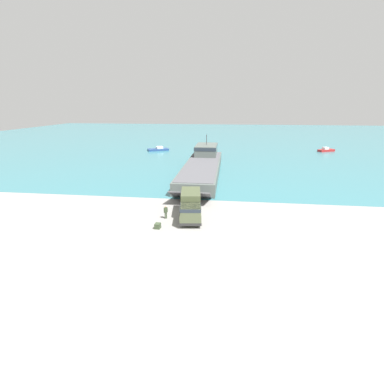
# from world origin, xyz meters

# --- Properties ---
(ground_plane) EXTENTS (240.00, 240.00, 0.00)m
(ground_plane) POSITION_xyz_m (0.00, 0.00, 0.00)
(ground_plane) COLOR gray
(water_surface) EXTENTS (240.00, 180.00, 0.01)m
(water_surface) POSITION_xyz_m (0.00, 95.49, 0.00)
(water_surface) COLOR teal
(water_surface) RESTS_ON ground_plane
(landing_craft) EXTENTS (7.20, 37.46, 7.03)m
(landing_craft) POSITION_xyz_m (-0.96, 25.27, 1.66)
(landing_craft) COLOR #56605B
(landing_craft) RESTS_ON ground_plane
(military_truck) EXTENTS (3.46, 7.65, 3.16)m
(military_truck) POSITION_xyz_m (-0.01, -1.87, 1.61)
(military_truck) COLOR #566042
(military_truck) RESTS_ON ground_plane
(soldier_on_ramp) EXTENTS (0.49, 0.47, 1.67)m
(soldier_on_ramp) POSITION_xyz_m (-3.08, -2.69, 0.96)
(soldier_on_ramp) COLOR #3D4C33
(soldier_on_ramp) RESTS_ON ground_plane
(moored_boat_a) EXTENTS (6.91, 5.32, 1.27)m
(moored_boat_a) POSITION_xyz_m (-17.71, 54.16, 0.42)
(moored_boat_a) COLOR navy
(moored_boat_a) RESTS_ON ground_plane
(moored_boat_b) EXTENTS (5.54, 4.20, 1.37)m
(moored_boat_b) POSITION_xyz_m (33.87, 58.84, 0.45)
(moored_boat_b) COLOR #B22323
(moored_boat_b) RESTS_ON ground_plane
(cargo_crate) EXTENTS (0.67, 0.79, 0.62)m
(cargo_crate) POSITION_xyz_m (-3.35, -5.92, 0.31)
(cargo_crate) COLOR #3D4C33
(cargo_crate) RESTS_ON ground_plane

